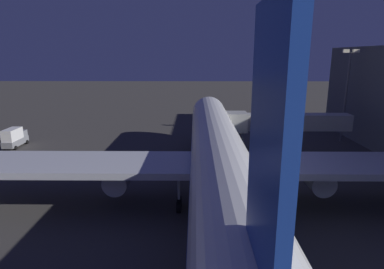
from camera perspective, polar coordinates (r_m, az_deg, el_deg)
The scene contains 7 objects.
ground_plane at distance 48.08m, azimuth 3.53°, elevation -5.63°, with size 320.00×320.00×0.00m, color #383533.
airliner_at_gate at distance 34.23m, azimuth 4.74°, elevation -3.92°, with size 56.26×58.95×17.88m.
jet_bridge at distance 52.84m, azimuth 15.03°, elevation 2.15°, with size 19.65×3.40×7.26m.
apron_floodlight_mast at distance 66.31m, azimuth 25.76°, elevation 7.28°, with size 2.90×0.50×17.09m.
cargo_truck_aft at distance 65.66m, azimuth -29.01°, elevation -0.45°, with size 2.36×5.64×3.45m.
traffic_cone_nose_port at distance 62.91m, azimuth 4.83°, elevation -0.67°, with size 0.36×0.36×0.55m, color orange.
traffic_cone_nose_starboard at distance 62.74m, azimuth 0.82°, elevation -0.66°, with size 0.36×0.36×0.55m, color orange.
Camera 1 is at (2.50, 45.25, 16.07)m, focal length 30.03 mm.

